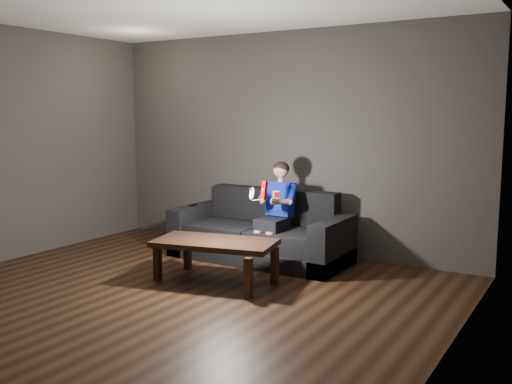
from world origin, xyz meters
The scene contains 9 objects.
floor centered at (0.00, 0.00, 0.00)m, with size 5.00×5.00×0.00m, color black.
back_wall centered at (0.00, 2.50, 1.35)m, with size 5.00×0.04×2.70m, color #3E3836.
right_wall centered at (2.50, 0.00, 1.35)m, with size 0.04×5.00×2.70m, color #3E3836.
sofa centered at (0.00, 1.90, 0.26)m, with size 2.08×0.90×0.80m.
child centered at (0.24, 1.85, 0.68)m, with size 0.44×0.54×1.07m.
wii_remote_red centered at (0.32, 1.44, 0.89)m, with size 0.06×0.08×0.20m.
nunchuk_white centered at (0.16, 1.44, 0.85)m, with size 0.07×0.09×0.15m.
wii_remote_black centered at (-0.93, 1.83, 0.58)m, with size 0.05×0.14×0.03m.
coffee_table centered at (0.10, 0.85, 0.38)m, with size 1.31×0.86×0.44m.
Camera 1 is at (3.36, -3.73, 1.71)m, focal length 40.00 mm.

